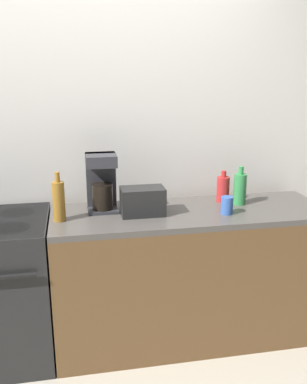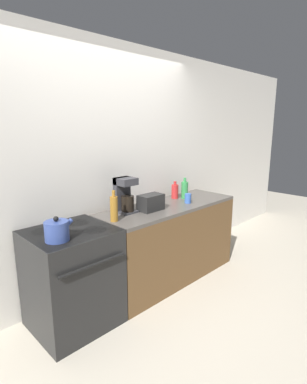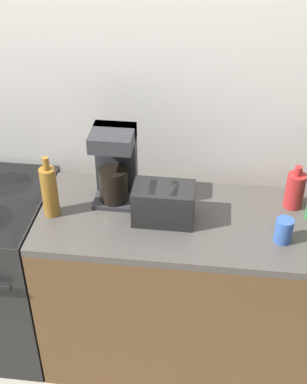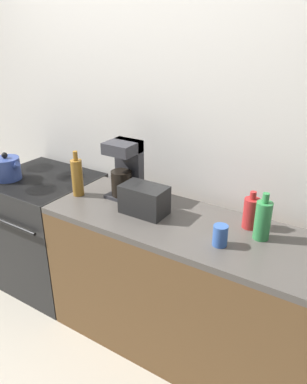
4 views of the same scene
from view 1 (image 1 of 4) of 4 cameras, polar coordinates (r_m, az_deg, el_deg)
name	(u,v)px [view 1 (image 1 of 4)]	position (r m, az deg, el deg)	size (l,w,h in m)	color
ground_plane	(100,373)	(2.77, -7.11, -22.86)	(12.00, 12.00, 0.00)	beige
wall_back	(86,138)	(2.90, -8.96, 7.17)	(8.00, 0.05, 2.60)	silver
counter_block	(189,274)	(2.87, 4.79, -10.89)	(1.74, 0.59, 0.88)	brown
toaster	(143,201)	(2.59, -1.46, -1.22)	(0.26, 0.16, 0.17)	black
coffee_maker	(102,182)	(2.67, -6.94, 1.35)	(0.18, 0.19, 0.36)	#333338
bottle_amber	(59,201)	(2.53, -12.52, -1.13)	(0.07, 0.07, 0.29)	#9E6B23
bottle_red	(223,189)	(2.89, 9.25, 0.44)	(0.08, 0.08, 0.21)	#B72828
bottle_green	(240,189)	(2.84, 11.45, 0.46)	(0.08, 0.08, 0.25)	#338C47
cup_blue	(227,205)	(2.65, 9.77, -1.77)	(0.07, 0.07, 0.11)	#3860B2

